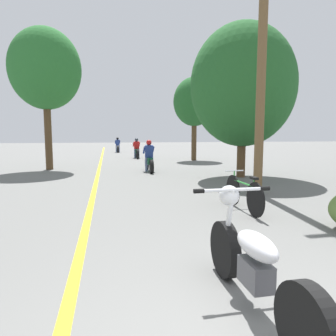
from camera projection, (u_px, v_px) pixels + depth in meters
The scene contains 10 objects.
lane_stripe_center at pixel (99, 169), 14.11m from camera, with size 0.14×48.00×0.01m, color yellow.
utility_pole at pixel (262, 55), 7.85m from camera, with size 1.10×0.24×7.20m.
roadside_tree_right_near at pixel (243, 86), 11.17m from camera, with size 3.96×3.56×5.73m.
roadside_tree_right_far at pixel (194, 102), 18.67m from camera, with size 2.64×2.37×5.18m.
roadside_tree_left at pixel (45, 69), 13.50m from camera, with size 3.17×2.85×6.40m.
motorcycle_foreground at pixel (253, 263), 2.77m from camera, with size 0.86×2.10×1.08m.
motorcycle_rider_lead at pixel (149, 159), 13.26m from camera, with size 0.50×2.09×1.39m.
motorcycle_rider_mid at pixel (137, 150), 20.68m from camera, with size 0.50×2.02×1.39m.
motorcycle_rider_far at pixel (118, 147), 27.52m from camera, with size 0.50×2.06×1.37m.
bicycle_parked at pixel (243, 193), 6.40m from camera, with size 0.44×1.78×0.82m.
Camera 1 is at (-1.30, -1.39, 1.63)m, focal length 32.00 mm.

